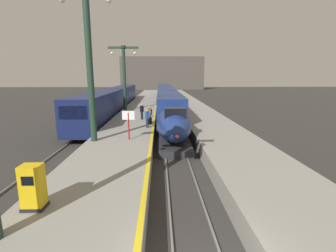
{
  "coord_description": "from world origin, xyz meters",
  "views": [
    {
      "loc": [
        -1.13,
        -5.31,
        5.6
      ],
      "look_at": [
        -0.5,
        13.4,
        1.8
      ],
      "focal_mm": 26.06,
      "sensor_mm": 36.0,
      "label": 1
    }
  ],
  "objects": [
    {
      "name": "platform_left",
      "position": [
        -4.05,
        24.75,
        0.53
      ],
      "size": [
        4.8,
        110.0,
        1.05
      ],
      "primitive_type": "cube",
      "color": "gray",
      "rests_on": "ground"
    },
    {
      "name": "platform_right",
      "position": [
        4.05,
        24.75,
        0.53
      ],
      "size": [
        4.8,
        110.0,
        1.05
      ],
      "primitive_type": "cube",
      "color": "gray",
      "rests_on": "ground"
    },
    {
      "name": "platform_left_safety_stripe",
      "position": [
        -1.77,
        24.75,
        1.05
      ],
      "size": [
        0.2,
        107.8,
        0.01
      ],
      "primitive_type": "cube",
      "color": "yellow",
      "rests_on": "platform_left"
    },
    {
      "name": "rail_main_left",
      "position": [
        -0.75,
        27.5,
        0.06
      ],
      "size": [
        0.08,
        110.0,
        0.12
      ],
      "primitive_type": "cube",
      "color": "slate",
      "rests_on": "ground"
    },
    {
      "name": "rail_main_right",
      "position": [
        0.75,
        27.5,
        0.06
      ],
      "size": [
        0.08,
        110.0,
        0.12
      ],
      "primitive_type": "cube",
      "color": "slate",
      "rests_on": "ground"
    },
    {
      "name": "rail_secondary_left",
      "position": [
        -8.85,
        27.5,
        0.06
      ],
      "size": [
        0.08,
        110.0,
        0.12
      ],
      "primitive_type": "cube",
      "color": "slate",
      "rests_on": "ground"
    },
    {
      "name": "rail_secondary_right",
      "position": [
        -7.35,
        27.5,
        0.06
      ],
      "size": [
        0.08,
        110.0,
        0.12
      ],
      "primitive_type": "cube",
      "color": "slate",
      "rests_on": "ground"
    },
    {
      "name": "highspeed_train_main",
      "position": [
        0.0,
        38.43,
        1.95
      ],
      "size": [
        2.92,
        57.43,
        3.6
      ],
      "color": "navy",
      "rests_on": "ground"
    },
    {
      "name": "regional_train_adjacent",
      "position": [
        -8.1,
        32.41,
        2.13
      ],
      "size": [
        2.85,
        36.6,
        3.8
      ],
      "color": "#141E4C",
      "rests_on": "ground"
    },
    {
      "name": "station_column_mid",
      "position": [
        -5.9,
        11.95,
        7.2
      ],
      "size": [
        4.0,
        0.68,
        10.38
      ],
      "color": "#1E3828",
      "rests_on": "platform_left"
    },
    {
      "name": "station_column_far",
      "position": [
        -5.9,
        28.29,
        6.23
      ],
      "size": [
        4.0,
        0.68,
        8.54
      ],
      "color": "#1E3828",
      "rests_on": "platform_left"
    },
    {
      "name": "passenger_near_edge",
      "position": [
        -2.19,
        18.68,
        2.04
      ],
      "size": [
        0.57,
        0.24,
        1.69
      ],
      "color": "#23232D",
      "rests_on": "platform_left"
    },
    {
      "name": "passenger_mid_platform",
      "position": [
        -3.08,
        20.79,
        2.04
      ],
      "size": [
        0.41,
        0.47,
        1.69
      ],
      "color": "#23232D",
      "rests_on": "platform_left"
    },
    {
      "name": "passenger_far_waiting",
      "position": [
        -2.29,
        16.41,
        2.04
      ],
      "size": [
        0.41,
        0.47,
        1.69
      ],
      "color": "#23232D",
      "rests_on": "platform_left"
    },
    {
      "name": "rolling_suitcase",
      "position": [
        -2.12,
        18.25,
        1.35
      ],
      "size": [
        0.4,
        0.22,
        0.98
      ],
      "color": "black",
      "rests_on": "platform_left"
    },
    {
      "name": "ticket_machine_yellow",
      "position": [
        -5.55,
        2.69,
        1.79
      ],
      "size": [
        0.76,
        0.62,
        1.6
      ],
      "color": "yellow",
      "rests_on": "platform_left"
    },
    {
      "name": "departure_info_board",
      "position": [
        -3.42,
        12.22,
        2.56
      ],
      "size": [
        0.9,
        0.1,
        2.12
      ],
      "color": "maroon",
      "rests_on": "platform_left"
    },
    {
      "name": "terminus_back_wall",
      "position": [
        0.0,
        102.0,
        7.0
      ],
      "size": [
        36.0,
        2.0,
        14.0
      ],
      "primitive_type": "cube",
      "color": "#4C4742",
      "rests_on": "ground"
    }
  ]
}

